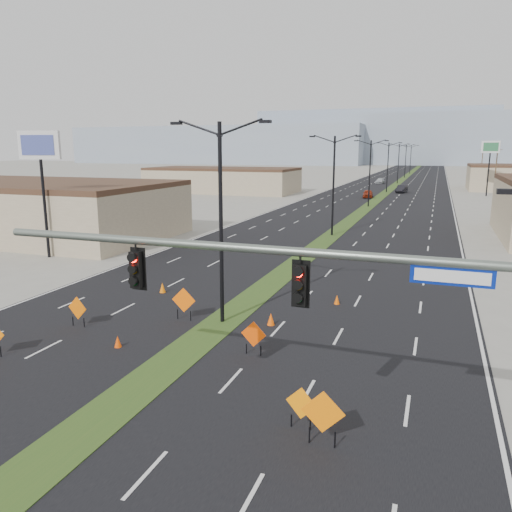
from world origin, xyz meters
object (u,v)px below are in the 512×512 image
(streetlight_0, at_px, (221,218))
(streetlight_2, at_px, (370,171))
(car_far, at_px, (380,181))
(car_left, at_px, (368,194))
(construction_sign_4, at_px, (323,414))
(pole_sign_west, at_px, (40,154))
(construction_sign_5, at_px, (301,405))
(construction_sign_3, at_px, (254,335))
(construction_sign_2, at_px, (184,301))
(cone_2, at_px, (271,319))
(cone_0, at_px, (118,342))
(cone_1, at_px, (337,300))
(cone_3, at_px, (162,288))
(signal_mast, at_px, (371,308))
(pole_sign_east_far, at_px, (490,151))
(streetlight_1, at_px, (333,182))
(construction_sign_0, at_px, (77,309))
(streetlight_3, at_px, (388,166))
(car_mid, at_px, (402,189))
(streetlight_5, at_px, (406,160))
(streetlight_4, at_px, (398,162))
(streetlight_6, at_px, (411,158))

(streetlight_0, distance_m, streetlight_2, 56.00)
(streetlight_0, distance_m, car_far, 110.77)
(car_left, bearing_deg, streetlight_0, -94.62)
(construction_sign_4, distance_m, pole_sign_west, 33.60)
(construction_sign_5, height_order, pole_sign_west, pole_sign_west)
(construction_sign_3, bearing_deg, car_left, 94.44)
(construction_sign_2, distance_m, construction_sign_5, 11.54)
(car_left, relative_size, cone_2, 6.61)
(construction_sign_3, height_order, cone_0, construction_sign_3)
(car_far, relative_size, construction_sign_4, 2.56)
(construction_sign_2, xyz_separation_m, construction_sign_5, (8.37, -7.93, -0.20))
(construction_sign_2, xyz_separation_m, cone_2, (4.49, 0.79, -0.70))
(cone_1, height_order, cone_3, cone_3)
(car_far, bearing_deg, construction_sign_2, -84.02)
(signal_mast, height_order, car_left, signal_mast)
(signal_mast, bearing_deg, pole_sign_east_far, 83.71)
(streetlight_1, xyz_separation_m, construction_sign_2, (-2.00, -28.38, -4.39))
(construction_sign_0, xyz_separation_m, construction_sign_4, (13.73, -5.94, 0.13))
(streetlight_1, bearing_deg, streetlight_3, 90.00)
(construction_sign_3, height_order, construction_sign_4, construction_sign_4)
(car_mid, bearing_deg, car_far, 112.48)
(streetlight_3, bearing_deg, construction_sign_5, -86.05)
(streetlight_5, xyz_separation_m, pole_sign_west, (-19.80, -130.39, 2.88))
(streetlight_4, xyz_separation_m, streetlight_5, (0.00, 28.00, 0.00))
(streetlight_1, relative_size, cone_2, 15.40)
(construction_sign_3, bearing_deg, construction_sign_4, -52.30)
(streetlight_3, relative_size, construction_sign_5, 7.07)
(streetlight_1, bearing_deg, pole_sign_east_far, 70.80)
(car_left, distance_m, construction_sign_4, 80.01)
(cone_0, height_order, cone_1, cone_0)
(pole_sign_east_far, bearing_deg, cone_2, -80.43)
(streetlight_4, xyz_separation_m, car_left, (-2.00, -41.53, -4.69))
(streetlight_1, relative_size, construction_sign_4, 5.65)
(streetlight_4, distance_m, car_left, 41.84)
(signal_mast, bearing_deg, streetlight_0, 130.54)
(signal_mast, height_order, streetlight_1, streetlight_1)
(streetlight_5, relative_size, car_left, 2.33)
(streetlight_0, distance_m, car_mid, 84.00)
(car_mid, distance_m, cone_0, 88.69)
(streetlight_5, distance_m, pole_sign_west, 131.92)
(streetlight_6, relative_size, car_far, 2.21)
(car_left, bearing_deg, streetlight_5, 82.11)
(streetlight_1, relative_size, streetlight_2, 1.00)
(signal_mast, bearing_deg, cone_0, 155.31)
(signal_mast, distance_m, construction_sign_2, 14.77)
(construction_sign_2, bearing_deg, car_mid, 83.40)
(streetlight_0, xyz_separation_m, streetlight_3, (0.00, 84.00, 0.00))
(signal_mast, height_order, streetlight_6, streetlight_6)
(streetlight_5, height_order, pole_sign_east_far, pole_sign_east_far)
(streetlight_2, bearing_deg, streetlight_4, 90.00)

